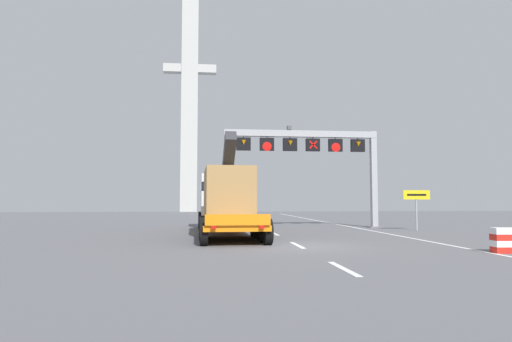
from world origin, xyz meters
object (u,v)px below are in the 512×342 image
Objects in this scene: overhead_lane_gantry at (319,149)px; crash_barrier_striped at (507,240)px; bridge_pylon_distant at (190,94)px; heavy_haul_truck_orange at (224,199)px; exit_sign_yellow at (416,199)px.

overhead_lane_gantry is 15.84m from crash_barrier_striped.
crash_barrier_striped is 64.09m from bridge_pylon_distant.
bridge_pylon_distant is (-4.34, 48.25, 18.13)m from heavy_haul_truck_orange.
overhead_lane_gantry is 8.38m from heavy_haul_truck_orange.
crash_barrier_striped is (9.75, -11.10, -1.54)m from heavy_haul_truck_orange.
bridge_pylon_distant is at bearing 103.36° from crash_barrier_striped.
bridge_pylon_distant reaches higher than heavy_haul_truck_orange.
heavy_haul_truck_orange is 0.36× the size of bridge_pylon_distant.
crash_barrier_striped is 0.03× the size of bridge_pylon_distant.
overhead_lane_gantry is at bearing 148.65° from exit_sign_yellow.
exit_sign_yellow is at bearing 1.65° from heavy_haul_truck_orange.
overhead_lane_gantry reaches higher than crash_barrier_striped.
bridge_pylon_distant is at bearing 103.92° from overhead_lane_gantry.
exit_sign_yellow is at bearing -31.35° from overhead_lane_gantry.
heavy_haul_truck_orange is 51.73m from bridge_pylon_distant.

